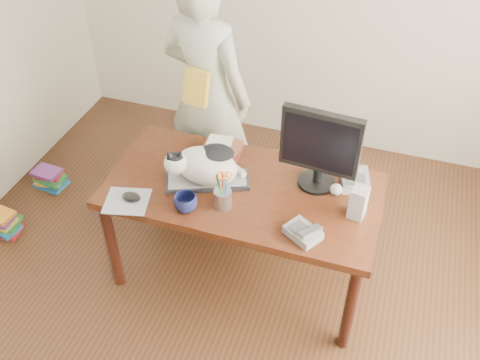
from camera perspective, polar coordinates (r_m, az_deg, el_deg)
name	(u,v)px	position (r m, az deg, el deg)	size (l,w,h in m)	color
room	(200,171)	(2.30, -4.33, 0.92)	(4.50, 4.50, 4.50)	black
desk	(247,198)	(3.27, 0.71, -1.88)	(1.60, 0.80, 0.75)	black
keyboard	(207,181)	(3.15, -3.51, -0.07)	(0.52, 0.36, 0.03)	black
cat	(204,165)	(3.06, -3.88, 1.63)	(0.45, 0.36, 0.27)	white
monitor	(320,146)	(2.98, 8.53, 3.57)	(0.45, 0.24, 0.51)	black
pen_cup	(223,197)	(2.95, -1.83, -1.79)	(0.13, 0.13, 0.25)	#95959A
mousepad	(127,201)	(3.09, -11.96, -2.22)	(0.29, 0.27, 0.01)	#A3A7AF
mouse	(131,197)	(3.08, -11.52, -1.76)	(0.12, 0.10, 0.04)	black
coffee_mug	(186,203)	(2.96, -5.82, -2.45)	(0.13, 0.13, 0.10)	#0D1235
phone	(304,232)	(2.84, 6.79, -5.56)	(0.23, 0.21, 0.08)	slate
speaker	(358,203)	(2.95, 12.51, -2.36)	(0.10, 0.11, 0.19)	#9C9C9F
baseball	(336,190)	(3.10, 10.21, -1.01)	(0.07, 0.07, 0.07)	white
book_stack	(222,148)	(3.35, -1.94, 3.48)	(0.25, 0.19, 0.09)	#54161C
calculator	(355,180)	(3.19, 12.17, 0.03)	(0.20, 0.24, 0.06)	slate
person	(207,95)	(3.66, -3.55, 9.08)	(0.65, 0.43, 1.80)	white
held_book	(196,87)	(3.45, -4.69, 9.81)	(0.19, 0.13, 0.24)	gold
book_pile_a	(2,223)	(4.20, -24.09, -4.22)	(0.27, 0.22, 0.18)	#AB181A
book_pile_b	(50,178)	(4.48, -19.65, 0.19)	(0.26, 0.20, 0.15)	#1A5FA1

